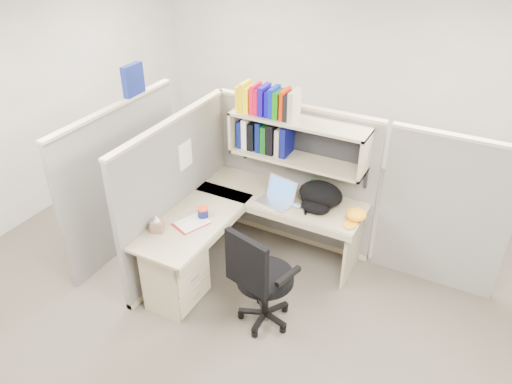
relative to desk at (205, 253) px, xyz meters
The scene contains 14 objects.
ground 0.66m from the desk, 35.01° to the left, with size 6.00×6.00×0.00m, color #3B352E.
room_shell 1.28m from the desk, 35.01° to the left, with size 6.00×6.00×6.00m.
cubicle 0.88m from the desk, 86.86° to the left, with size 3.79×1.84×1.95m.
desk is the anchor object (origin of this frame).
laptop 0.92m from the desk, 60.52° to the left, with size 0.34×0.34×0.25m, color silver, non-canonical shape.
backpack 1.24m from the desk, 45.29° to the left, with size 0.45×0.35×0.26m, color black, non-canonical shape.
orange_cap 1.51m from the desk, 33.90° to the left, with size 0.20×0.23×0.11m, color orange, non-canonical shape.
snack_canister 0.40m from the desk, 122.67° to the left, with size 0.11×0.11×0.10m.
tissue_box 0.56m from the desk, 148.23° to the right, with size 0.11×0.11×0.17m, color #8B674F, non-canonical shape.
mouse 1.03m from the desk, 50.05° to the left, with size 0.10×0.07×0.04m, color #8396BA.
paper_cup 1.16m from the desk, 69.87° to the left, with size 0.07×0.07×0.09m, color white.
book_stack 1.30m from the desk, 57.12° to the left, with size 0.18×0.25×0.12m, color slate, non-canonical shape.
loose_paper 0.33m from the desk, 165.49° to the left, with size 0.22×0.29×0.00m, color silver, non-canonical shape.
task_chair 0.73m from the desk, 13.55° to the right, with size 0.61×0.57×1.08m.
Camera 1 is at (1.81, -3.41, 3.48)m, focal length 35.00 mm.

